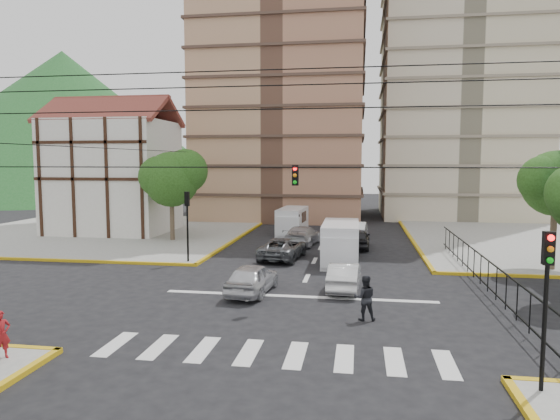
% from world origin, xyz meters
% --- Properties ---
extents(ground, '(160.00, 160.00, 0.00)m').
position_xyz_m(ground, '(0.00, 0.00, 0.00)').
color(ground, black).
rests_on(ground, ground).
extents(sidewalk_nw, '(26.00, 26.00, 0.15)m').
position_xyz_m(sidewalk_nw, '(-20.00, 20.00, 0.07)').
color(sidewalk_nw, gray).
rests_on(sidewalk_nw, ground).
extents(crosswalk_stripes, '(12.00, 2.40, 0.01)m').
position_xyz_m(crosswalk_stripes, '(0.00, -6.00, 0.01)').
color(crosswalk_stripes, silver).
rests_on(crosswalk_stripes, ground).
extents(stop_line, '(13.00, 0.40, 0.01)m').
position_xyz_m(stop_line, '(0.00, 1.20, 0.01)').
color(stop_line, silver).
rests_on(stop_line, ground).
extents(tower_tan, '(18.00, 16.00, 48.00)m').
position_xyz_m(tower_tan, '(-6.00, 36.00, 24.00)').
color(tower_tan, '#A66D53').
rests_on(tower_tan, ground).
extents(tower_beige, '(17.00, 16.00, 48.00)m').
position_xyz_m(tower_beige, '(14.00, 40.00, 24.00)').
color(tower_beige, beige).
rests_on(tower_beige, ground).
extents(tudor_building, '(10.80, 8.05, 12.23)m').
position_xyz_m(tudor_building, '(-19.00, 20.00, 5.25)').
color(tudor_building, silver).
rests_on(tudor_building, ground).
extents(distant_hill, '(70.00, 70.00, 28.00)m').
position_xyz_m(distant_hill, '(-55.00, 70.00, 14.00)').
color(distant_hill, '#1C5520').
rests_on(distant_hill, ground).
extents(park_fence, '(0.10, 22.50, 1.66)m').
position_xyz_m(park_fence, '(9.00, 4.50, 0.00)').
color(park_fence, black).
rests_on(park_fence, ground).
extents(tree_park_c, '(4.65, 3.80, 7.25)m').
position_xyz_m(tree_park_c, '(14.09, 9.01, 5.34)').
color(tree_park_c, '#473828').
rests_on(tree_park_c, ground).
extents(tree_tudor, '(5.39, 4.40, 7.43)m').
position_xyz_m(tree_tudor, '(-11.90, 16.01, 5.22)').
color(tree_tudor, '#473828').
rests_on(tree_tudor, ground).
extents(traffic_light_se, '(0.28, 0.22, 4.40)m').
position_xyz_m(traffic_light_se, '(7.80, -7.80, 3.11)').
color(traffic_light_se, black).
rests_on(traffic_light_se, ground).
extents(traffic_light_nw, '(0.28, 0.22, 4.40)m').
position_xyz_m(traffic_light_nw, '(-7.80, 7.80, 3.11)').
color(traffic_light_nw, black).
rests_on(traffic_light_nw, ground).
extents(traffic_light_hanging, '(18.00, 9.12, 0.92)m').
position_xyz_m(traffic_light_hanging, '(0.00, -2.04, 5.90)').
color(traffic_light_hanging, black).
rests_on(traffic_light_hanging, ground).
extents(van_right_lane, '(2.36, 5.69, 2.56)m').
position_xyz_m(van_right_lane, '(1.68, 9.30, 1.24)').
color(van_right_lane, silver).
rests_on(van_right_lane, ground).
extents(van_left_lane, '(2.36, 5.31, 2.34)m').
position_xyz_m(van_left_lane, '(-3.01, 21.30, 1.14)').
color(van_left_lane, silver).
rests_on(van_left_lane, ground).
extents(car_silver_front_left, '(2.16, 4.52, 1.49)m').
position_xyz_m(car_silver_front_left, '(-2.29, 1.44, 0.75)').
color(car_silver_front_left, silver).
rests_on(car_silver_front_left, ground).
extents(car_white_front_right, '(1.65, 4.26, 1.38)m').
position_xyz_m(car_white_front_right, '(2.13, 2.83, 0.69)').
color(car_white_front_right, silver).
rests_on(car_white_front_right, ground).
extents(car_grey_mid_left, '(2.93, 5.40, 1.44)m').
position_xyz_m(car_grey_mid_left, '(-2.12, 10.28, 0.72)').
color(car_grey_mid_left, '#595D61').
rests_on(car_grey_mid_left, ground).
extents(car_silver_rear_left, '(2.77, 5.41, 1.50)m').
position_xyz_m(car_silver_rear_left, '(-1.46, 15.96, 0.75)').
color(car_silver_rear_left, silver).
rests_on(car_silver_rear_left, ground).
extents(car_darkgrey_mid_right, '(1.87, 4.43, 1.50)m').
position_xyz_m(car_darkgrey_mid_right, '(2.74, 15.09, 0.75)').
color(car_darkgrey_mid_right, black).
rests_on(car_darkgrey_mid_right, ground).
extents(car_white_rear_right, '(1.69, 4.05, 1.30)m').
position_xyz_m(car_white_rear_right, '(2.77, 21.05, 0.65)').
color(car_white_rear_right, white).
rests_on(car_white_rear_right, ground).
extents(pedestrian_sw_corner, '(0.63, 0.68, 1.56)m').
position_xyz_m(pedestrian_sw_corner, '(-8.37, -8.11, 0.93)').
color(pedestrian_sw_corner, maroon).
rests_on(pedestrian_sw_corner, sidewalk_sw).
extents(pedestrian_crosswalk, '(0.97, 0.79, 1.84)m').
position_xyz_m(pedestrian_crosswalk, '(3.08, -1.89, 0.92)').
color(pedestrian_crosswalk, black).
rests_on(pedestrian_crosswalk, ground).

